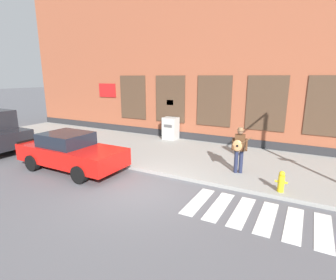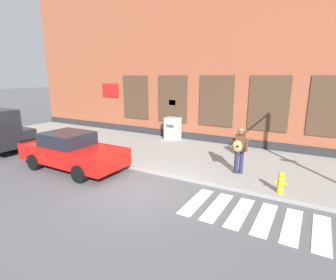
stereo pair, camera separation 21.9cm
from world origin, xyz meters
The scene contains 8 objects.
ground_plane centered at (0.00, 0.00, 0.00)m, with size 160.00×160.00×0.00m, color #56565B.
sidewalk centered at (0.00, 4.27, 0.07)m, with size 28.00×5.53×0.14m.
building_backdrop centered at (0.00, 9.03, 4.58)m, with size 28.00×4.06×9.18m.
crosswalk centered at (4.61, 0.21, 0.01)m, with size 5.78×1.90×0.01m.
red_car centered at (-3.74, 0.37, 0.77)m, with size 4.61×2.01×1.53m.
busker centered at (2.45, 2.90, 1.14)m, with size 0.76×0.62×1.76m.
utility_box centered at (-2.43, 6.58, 0.78)m, with size 0.84×0.68×1.29m.
fire_hydrant centered at (4.09, 1.86, 0.48)m, with size 0.38×0.20×0.70m.
Camera 2 is at (4.84, -6.62, 3.75)m, focal length 28.00 mm.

